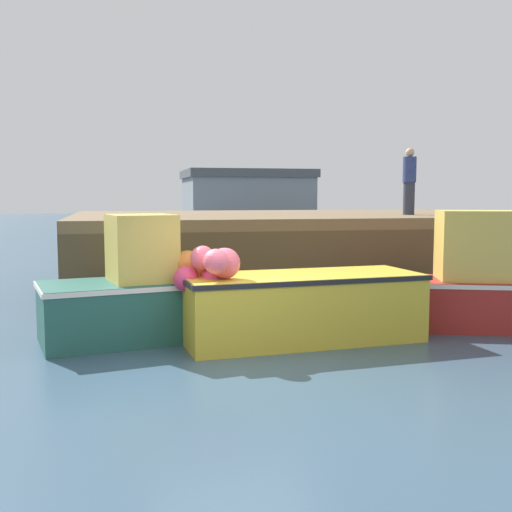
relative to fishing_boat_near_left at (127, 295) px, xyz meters
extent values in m
cube|color=#334C60|center=(1.49, -2.26, -0.84)|extent=(120.00, 160.00, 0.10)
cube|color=brown|center=(4.48, 5.44, 1.10)|extent=(11.51, 7.70, 0.25)
cube|color=#4E402E|center=(4.48, 1.70, 0.09)|extent=(11.51, 0.24, 1.76)
cylinder|color=#4E402E|center=(-0.88, 1.82, 0.09)|extent=(0.37, 0.37, 1.76)
cylinder|color=#4E402E|center=(4.48, 1.82, 0.09)|extent=(0.37, 0.37, 1.76)
cylinder|color=#4E402E|center=(1.02, 9.05, 0.09)|extent=(0.37, 0.37, 1.76)
cylinder|color=#4E402E|center=(7.93, 9.05, 0.09)|extent=(0.37, 0.37, 1.76)
cylinder|color=#4E402E|center=(1.80, 1.82, 0.09)|extent=(5.40, 0.19, 1.59)
cube|color=#23564C|center=(-0.08, -0.02, -0.28)|extent=(2.98, 2.08, 1.03)
cube|color=silver|center=(-0.08, -0.02, 0.19)|extent=(3.04, 2.12, 0.08)
cube|color=gold|center=(0.26, 0.05, 0.81)|extent=(1.26, 1.35, 1.15)
cube|color=gold|center=(2.93, -0.70, -0.21)|extent=(4.17, 1.87, 1.16)
cube|color=black|center=(2.93, -0.70, 0.32)|extent=(4.25, 1.91, 0.08)
sphere|color=#DB3866|center=(0.95, -0.71, 0.34)|extent=(0.43, 0.43, 0.43)
sphere|color=#EA5B70|center=(1.53, -1.06, 0.63)|extent=(0.50, 0.50, 0.50)
sphere|color=orange|center=(1.02, -0.26, 0.53)|extent=(0.49, 0.49, 0.49)
sphere|color=#EA5B70|center=(1.34, -1.36, 0.70)|extent=(0.40, 0.40, 0.40)
sphere|color=#EA5B70|center=(1.20, -0.84, 0.70)|extent=(0.40, 0.40, 0.40)
sphere|color=#DB3866|center=(1.39, -0.83, 0.36)|extent=(0.43, 0.43, 0.43)
sphere|color=orange|center=(1.39, -0.40, 0.46)|extent=(0.51, 0.51, 0.51)
cube|color=maroon|center=(6.07, -0.26, -0.33)|extent=(3.86, 2.58, 0.92)
cube|color=silver|center=(6.07, -0.26, 0.08)|extent=(3.93, 2.63, 0.08)
cube|color=gold|center=(6.49, -0.41, 0.78)|extent=(1.77, 1.54, 1.30)
cube|color=white|center=(7.74, 0.77, -0.61)|extent=(1.69, 0.83, 0.35)
cube|color=#7F6647|center=(7.74, 0.77, -0.42)|extent=(0.13, 0.69, 0.04)
cylinder|color=#2D3342|center=(7.12, 3.74, 1.63)|extent=(0.29, 0.29, 0.82)
cylinder|color=navy|center=(7.12, 3.74, 2.37)|extent=(0.34, 0.34, 0.65)
sphere|color=tan|center=(7.12, 3.74, 2.80)|extent=(0.22, 0.22, 0.22)
cube|color=gray|center=(7.87, 27.84, 1.01)|extent=(7.53, 6.21, 3.60)
cube|color=#494C4F|center=(7.87, 27.84, 3.05)|extent=(7.84, 6.46, 0.50)
camera|label=1|loc=(-0.11, -10.67, 1.72)|focal=42.91mm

